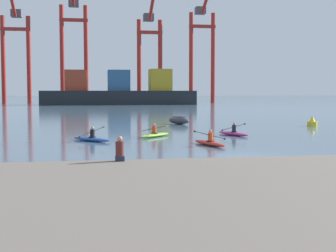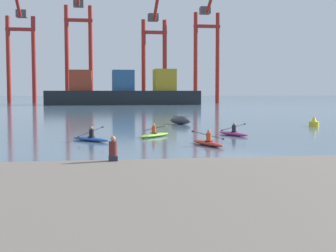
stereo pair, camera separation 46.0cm
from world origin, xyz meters
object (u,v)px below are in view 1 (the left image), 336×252
Objects in this scene: gantry_crane_east_mid at (150,44)px; kayak_red at (210,142)px; gantry_crane_west at (15,43)px; channel_buoy at (312,122)px; kayak_lime at (155,134)px; gantry_crane_east at (203,41)px; kayak_blue at (91,138)px; capsized_dinghy at (179,121)px; gantry_crane_west_mid at (74,36)px; kayak_magenta at (233,133)px; container_barge at (119,92)px; seated_onlooker at (120,150)px.

gantry_crane_east_mid reaches higher than kayak_red.
gantry_crane_west is 1.00× the size of gantry_crane_east_mid.
channel_buoy reaches higher than kayak_lime.
gantry_crane_east is 11.97× the size of kayak_blue.
kayak_red reaches higher than capsized_dinghy.
kayak_blue is (4.45, -103.25, -18.21)m from gantry_crane_west_mid.
gantry_crane_east_mid reaches higher than kayak_magenta.
gantry_crane_east is 35.26× the size of channel_buoy.
channel_buoy reaches higher than capsized_dinghy.
gantry_crane_west_mid is 91.05m from capsized_dinghy.
kayak_magenta is 6.90m from kayak_red.
gantry_crane_west is 11.17× the size of kayak_lime.
kayak_magenta is at bearing -82.20° from capsized_dinghy.
gantry_crane_east is at bearing 74.79° from kayak_lime.
container_barge is 89.65m from kayak_blue.
gantry_crane_west is 0.93× the size of gantry_crane_east.
capsized_dinghy is 29.80m from seated_onlooker.
kayak_blue is (-20.14, -10.27, -0.19)m from channel_buoy.
kayak_lime is at bearing 113.26° from kayak_red.
gantry_crane_east_mid is (9.19, 10.60, 13.23)m from container_barge.
gantry_crane_east_mid is 9.67× the size of kayak_magenta.
container_barge is 38.23× the size of channel_buoy.
gantry_crane_east_mid is 32.77× the size of channel_buoy.
channel_buoy is 17.67m from kayak_lime.
kayak_lime is 3.28× the size of seated_onlooker.
gantry_crane_east reaches higher than kayak_blue.
seated_onlooker is (20.97, -117.62, -15.27)m from gantry_crane_west.
gantry_crane_west_mid is 13.34× the size of kayak_blue.
channel_buoy is 1.12× the size of seated_onlooker.
gantry_crane_west is at bearing 113.23° from channel_buoy.
gantry_crane_west_mid reaches higher than gantry_crane_west.
gantry_crane_west_mid reaches higher than kayak_blue.
gantry_crane_east_mid is at bearing 49.07° from container_barge.
container_barge is 0.97× the size of gantry_crane_west_mid.
kayak_blue is (-16.20, -99.93, -16.13)m from gantry_crane_east_mid.
gantry_crane_east_mid reaches higher than seated_onlooker.
gantry_crane_west is at bearing 151.91° from container_barge.
gantry_crane_west reaches higher than gantry_crane_east_mid.
channel_buoy is at bearing -87.49° from gantry_crane_east_mid.
kayak_red is at bearing -118.66° from kayak_magenta.
container_barge is 31.22m from gantry_crane_east.
gantry_crane_east_mid reaches higher than kayak_blue.
gantry_crane_east is (35.99, -1.24, -0.73)m from gantry_crane_west_mid.
kayak_blue is at bearing -87.53° from gantry_crane_west_mid.
gantry_crane_east is 91.70m from capsized_dinghy.
gantry_crane_east is at bearing 75.23° from seated_onlooker.
gantry_crane_west_mid is (15.54, -0.49, 2.02)m from gantry_crane_west.
container_barge is 103.40m from seated_onlooker.
seated_onlooker is (-7.51, -28.83, 0.74)m from capsized_dinghy.
gantry_crane_east reaches higher than gantry_crane_east_mid.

